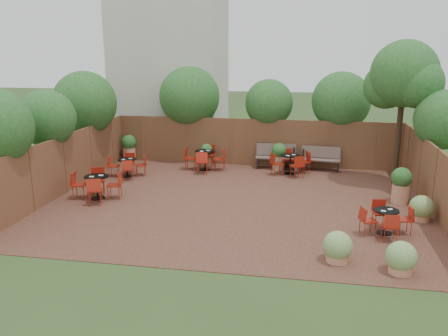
# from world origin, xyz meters

# --- Properties ---
(ground) EXTENTS (80.00, 80.00, 0.00)m
(ground) POSITION_xyz_m (0.00, 0.00, 0.00)
(ground) COLOR #354F23
(ground) RESTS_ON ground
(courtyard_paving) EXTENTS (12.00, 10.00, 0.02)m
(courtyard_paving) POSITION_xyz_m (0.00, 0.00, 0.01)
(courtyard_paving) COLOR #3C1F18
(courtyard_paving) RESTS_ON ground
(fence_back) EXTENTS (12.00, 0.08, 2.00)m
(fence_back) POSITION_xyz_m (0.00, 5.00, 1.00)
(fence_back) COLOR brown
(fence_back) RESTS_ON ground
(fence_left) EXTENTS (0.08, 10.00, 2.00)m
(fence_left) POSITION_xyz_m (-6.00, 0.00, 1.00)
(fence_left) COLOR brown
(fence_left) RESTS_ON ground
(fence_right) EXTENTS (0.08, 10.00, 2.00)m
(fence_right) POSITION_xyz_m (6.00, 0.00, 1.00)
(fence_right) COLOR brown
(fence_right) RESTS_ON ground
(neighbour_building) EXTENTS (5.00, 4.00, 8.00)m
(neighbour_building) POSITION_xyz_m (-4.50, 8.00, 4.00)
(neighbour_building) COLOR beige
(neighbour_building) RESTS_ON ground
(overhang_foliage) EXTENTS (15.45, 10.65, 2.65)m
(overhang_foliage) POSITION_xyz_m (-2.14, 3.23, 2.71)
(overhang_foliage) COLOR #21581C
(overhang_foliage) RESTS_ON ground
(courtyard_tree) EXTENTS (2.58, 2.48, 5.16)m
(courtyard_tree) POSITION_xyz_m (5.38, 3.06, 3.84)
(courtyard_tree) COLOR black
(courtyard_tree) RESTS_ON courtyard_paving
(park_bench_left) EXTENTS (1.66, 0.61, 1.01)m
(park_bench_left) POSITION_xyz_m (0.92, 4.63, 0.54)
(park_bench_left) COLOR brown
(park_bench_left) RESTS_ON courtyard_paving
(park_bench_right) EXTENTS (1.60, 0.65, 0.97)m
(park_bench_right) POSITION_xyz_m (2.75, 4.63, 0.52)
(park_bench_right) COLOR brown
(park_bench_right) RESTS_ON courtyard_paving
(bistro_tables) EXTENTS (10.47, 7.33, 0.92)m
(bistro_tables) POSITION_xyz_m (-1.35, 1.72, 0.46)
(bistro_tables) COLOR black
(bistro_tables) RESTS_ON courtyard_paving
(planters) EXTENTS (11.35, 4.53, 1.18)m
(planters) POSITION_xyz_m (-0.17, 3.45, 0.63)
(planters) COLOR tan
(planters) RESTS_ON courtyard_paving
(low_shrubs) EXTENTS (3.23, 4.24, 0.75)m
(low_shrubs) POSITION_xyz_m (4.26, -2.99, 0.38)
(low_shrubs) COLOR tan
(low_shrubs) RESTS_ON courtyard_paving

